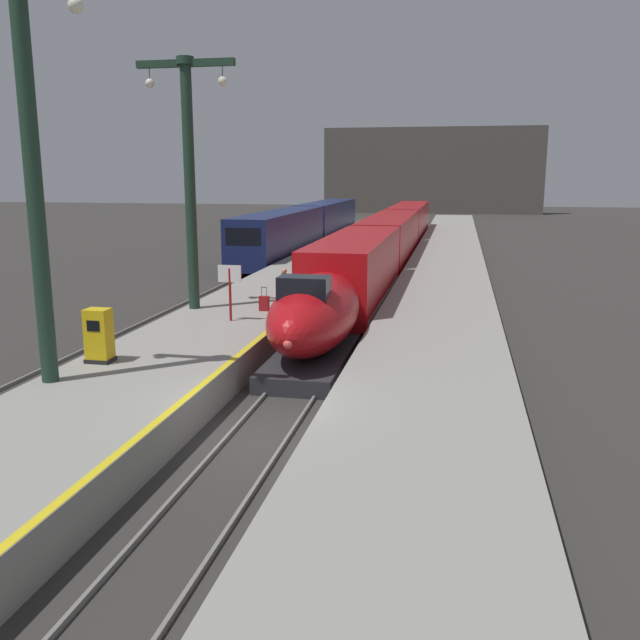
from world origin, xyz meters
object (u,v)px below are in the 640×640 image
highspeed_train_main (387,242)px  rolling_suitcase (264,303)px  station_column_near (31,147)px  regional_train_adjacent (307,226)px  departure_info_board (230,281)px  passenger_near_edge (284,285)px  ticket_machine_yellow (99,338)px  station_column_mid (189,163)px

highspeed_train_main → rolling_suitcase: highspeed_train_main is taller
highspeed_train_main → station_column_near: size_ratio=5.61×
highspeed_train_main → station_column_near: station_column_near is taller
highspeed_train_main → rolling_suitcase: (-2.91, -20.46, -0.60)m
station_column_near → rolling_suitcase: size_ratio=10.50×
regional_train_adjacent → departure_info_board: size_ratio=17.26×
passenger_near_edge → ticket_machine_yellow: (-3.35, -9.00, -0.25)m
highspeed_train_main → departure_info_board: bearing=-99.1°
rolling_suitcase → ticket_machine_yellow: size_ratio=0.61×
regional_train_adjacent → rolling_suitcase: (5.19, -31.77, -0.77)m
rolling_suitcase → departure_info_board: size_ratio=0.46×
highspeed_train_main → passenger_near_edge: 20.01m
regional_train_adjacent → station_column_mid: station_column_mid is taller
regional_train_adjacent → passenger_near_edge: (5.90, -31.19, -0.09)m
highspeed_train_main → departure_info_board: size_ratio=27.28×
rolling_suitcase → regional_train_adjacent: bearing=99.3°
rolling_suitcase → departure_info_board: (-0.72, -2.10, 1.20)m
ticket_machine_yellow → departure_info_board: (1.92, 6.32, 0.77)m
regional_train_adjacent → station_column_mid: size_ratio=3.70×
passenger_near_edge → ticket_machine_yellow: 9.60m
passenger_near_edge → departure_info_board: departure_info_board is taller
regional_train_adjacent → station_column_near: bearing=-87.0°
highspeed_train_main → passenger_near_edge: bearing=-96.3°
regional_train_adjacent → rolling_suitcase: size_ratio=37.27×
regional_train_adjacent → ticket_machine_yellow: 40.28m
station_column_mid → departure_info_board: (2.27, -2.06, -4.39)m
passenger_near_edge → departure_info_board: 3.08m
station_column_mid → rolling_suitcase: station_column_mid is taller
station_column_near → rolling_suitcase: bearing=74.0°
regional_train_adjacent → departure_info_board: regional_train_adjacent is taller
highspeed_train_main → ticket_machine_yellow: bearing=-100.9°
station_column_mid → passenger_near_edge: bearing=9.5°
station_column_mid → ticket_machine_yellow: 9.85m
passenger_near_edge → rolling_suitcase: size_ratio=1.72×
station_column_near → rolling_suitcase: (2.99, 10.46, -5.82)m
regional_train_adjacent → passenger_near_edge: regional_train_adjacent is taller
passenger_near_edge → station_column_near: bearing=-108.5°
highspeed_train_main → passenger_near_edge: (-2.20, -19.88, 0.09)m
regional_train_adjacent → station_column_mid: (2.20, -31.81, 4.82)m
station_column_mid → ticket_machine_yellow: bearing=-87.6°
ticket_machine_yellow → station_column_near: bearing=-99.8°
rolling_suitcase → highspeed_train_main: bearing=81.9°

